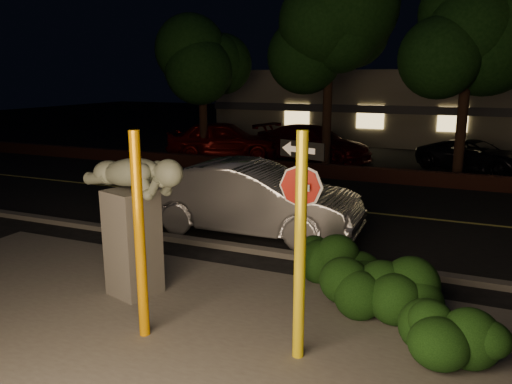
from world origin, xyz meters
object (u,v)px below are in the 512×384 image
signpost (301,187)px  parked_car_dark (475,156)px  yellow_pole_left (140,238)px  parked_car_darkred (313,143)px  silver_sedan (251,198)px  sculpture (133,209)px  parked_car_red (223,140)px  yellow_pole_right (300,250)px

signpost → parked_car_dark: (2.84, 13.57, -1.26)m
yellow_pole_left → parked_car_darkred: 15.89m
silver_sedan → parked_car_dark: size_ratio=1.18×
signpost → sculpture: size_ratio=1.07×
yellow_pole_left → parked_car_darkred: bearing=98.0°
silver_sedan → parked_car_red: size_ratio=1.03×
yellow_pole_right → signpost: 2.13m
yellow_pole_right → parked_car_dark: (2.19, 15.56, -0.91)m
yellow_pole_right → parked_car_dark: size_ratio=0.69×
yellow_pole_left → parked_car_red: yellow_pole_left is taller
signpost → parked_car_darkred: (-3.78, 13.41, -1.09)m
parked_car_red → parked_car_dark: 10.60m
yellow_pole_left → parked_car_darkred: size_ratio=0.56×
yellow_pole_left → sculpture: size_ratio=1.21×
yellow_pole_right → parked_car_dark: yellow_pole_right is taller
signpost → silver_sedan: 3.60m
yellow_pole_left → parked_car_red: bearing=112.5°
yellow_pole_left → silver_sedan: (-0.52, 5.06, -0.64)m
yellow_pole_left → sculpture: yellow_pole_left is taller
signpost → silver_sedan: signpost is taller
yellow_pole_left → silver_sedan: yellow_pole_left is taller
signpost → yellow_pole_left: bearing=-104.9°
yellow_pole_right → sculpture: yellow_pole_right is taller
parked_car_red → signpost: bearing=-166.8°
silver_sedan → yellow_pole_left: bearing=-175.0°
parked_car_red → parked_car_dark: parked_car_red is taller
sculpture → yellow_pole_right: bearing=2.6°
sculpture → yellow_pole_left: bearing=-33.0°
yellow_pole_left → sculpture: bearing=130.3°
sculpture → silver_sedan: (0.43, 3.94, -0.66)m
signpost → parked_car_darkred: bearing=125.0°
parked_car_red → parked_car_dark: size_ratio=1.15×
silver_sedan → sculpture: bearing=172.9°
signpost → parked_car_red: (-7.70, 12.47, -1.02)m
signpost → yellow_pole_right: bearing=-52.7°
yellow_pole_left → signpost: 2.83m
signpost → parked_car_darkred: size_ratio=0.49×
signpost → sculpture: 2.82m
yellow_pole_right → parked_car_dark: 15.74m
yellow_pole_right → yellow_pole_left: bearing=-171.8°
parked_car_red → parked_car_darkred: (3.92, 0.94, -0.08)m
yellow_pole_right → sculpture: (-3.17, 0.80, -0.00)m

